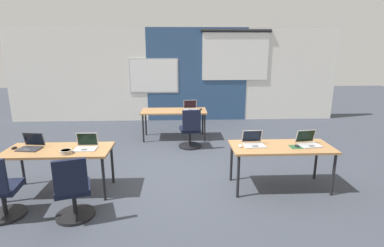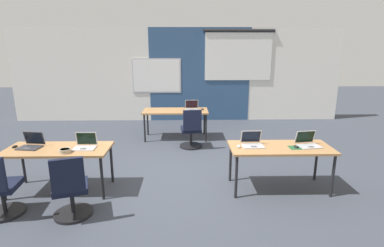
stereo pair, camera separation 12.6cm
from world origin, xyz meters
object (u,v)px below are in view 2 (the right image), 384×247
at_px(mouse_far_right, 202,109).
at_px(laptop_near_right_inner, 252,143).
at_px(desk_near_right, 280,150).
at_px(laptop_near_left_inner, 85,145).
at_px(desk_near_left, 58,152).
at_px(laptop_near_right_end, 308,143).
at_px(chair_near_left_inner, 71,192).
at_px(chair_far_right, 191,132).
at_px(laptop_near_left_end, 31,144).
at_px(laptop_far_right, 192,108).
at_px(mouse_near_right_inner, 239,146).
at_px(desk_far_center, 176,113).
at_px(mouse_near_left_end, 15,146).
at_px(snack_bowl, 65,150).
at_px(mouse_near_right_end, 296,147).

bearing_deg(mouse_far_right, laptop_near_right_inner, -77.09).
bearing_deg(desk_near_right, laptop_near_left_inner, 179.82).
distance_m(desk_near_left, laptop_near_right_end, 3.94).
distance_m(chair_near_left_inner, laptop_near_right_end, 3.60).
bearing_deg(laptop_near_right_inner, mouse_far_right, 100.13).
relative_size(desk_near_left, chair_far_right, 1.74).
bearing_deg(mouse_far_right, laptop_near_left_end, -135.71).
height_order(laptop_far_right, mouse_near_right_inner, laptop_far_right).
bearing_deg(laptop_near_left_inner, laptop_near_left_end, 177.37).
relative_size(desk_near_left, laptop_near_right_inner, 4.65).
distance_m(desk_far_center, laptop_near_left_end, 3.51).
bearing_deg(mouse_near_right_inner, laptop_near_right_end, 1.90).
bearing_deg(chair_far_right, desk_far_center, -69.40).
height_order(laptop_near_left_inner, laptop_near_right_end, laptop_near_left_inner).
bearing_deg(desk_far_center, desk_near_left, -122.01).
distance_m(laptop_near_left_inner, mouse_near_left_end, 1.12).
height_order(desk_near_right, chair_near_left_inner, chair_near_left_inner).
bearing_deg(laptop_near_right_end, desk_near_right, 174.11).
relative_size(desk_far_center, mouse_near_right_inner, 15.90).
xyz_separation_m(desk_near_left, snack_bowl, (0.20, -0.20, 0.10)).
height_order(laptop_near_left_end, snack_bowl, laptop_near_left_end).
distance_m(mouse_far_right, mouse_near_left_end, 4.18).
bearing_deg(snack_bowl, laptop_far_right, 57.40).
height_order(laptop_near_left_inner, mouse_near_left_end, laptop_near_left_inner).
bearing_deg(chair_near_left_inner, laptop_far_right, -132.67).
relative_size(desk_far_center, snack_bowl, 9.01).
xyz_separation_m(mouse_near_right_end, snack_bowl, (-3.53, -0.14, 0.01)).
height_order(desk_near_right, snack_bowl, snack_bowl).
bearing_deg(laptop_near_left_end, snack_bowl, -14.27).
relative_size(mouse_far_right, chair_far_right, 0.12).
relative_size(laptop_near_left_inner, snack_bowl, 1.87).
height_order(desk_far_center, laptop_near_right_end, laptop_near_right_end).
height_order(desk_near_right, chair_far_right, chair_far_right).
xyz_separation_m(laptop_near_left_inner, chair_near_left_inner, (0.04, -0.81, -0.39)).
height_order(laptop_far_right, mouse_near_left_end, laptop_far_right).
relative_size(desk_far_center, mouse_near_left_end, 14.19).
xyz_separation_m(mouse_near_right_inner, laptop_near_left_end, (-3.27, 0.07, 0.03)).
distance_m(mouse_far_right, laptop_near_left_end, 3.99).
distance_m(mouse_far_right, snack_bowl, 3.77).
relative_size(chair_far_right, laptop_near_right_end, 2.47).
distance_m(desk_near_left, snack_bowl, 0.30).
xyz_separation_m(desk_near_left, laptop_near_right_inner, (3.06, 0.06, 0.11)).
xyz_separation_m(desk_far_center, laptop_near_right_end, (2.19, -2.78, 0.11)).
distance_m(laptop_near_right_end, mouse_near_right_end, 0.23).
xyz_separation_m(mouse_near_right_inner, snack_bowl, (-2.64, -0.19, 0.02)).
bearing_deg(chair_near_left_inner, chair_far_right, -138.17).
distance_m(mouse_near_right_inner, laptop_near_left_end, 3.27).
relative_size(chair_far_right, mouse_near_right_end, 8.14).
relative_size(desk_near_right, laptop_near_right_inner, 4.65).
height_order(laptop_near_left_inner, laptop_near_left_end, laptop_near_left_inner).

